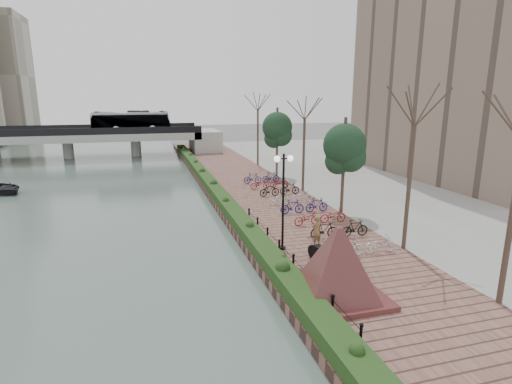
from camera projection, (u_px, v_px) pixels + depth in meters
name	position (u px, v px, depth m)	size (l,w,h in m)	color
ground	(271.00, 294.00, 17.22)	(220.00, 220.00, 0.00)	#59595B
river_water	(33.00, 189.00, 36.68)	(30.00, 130.00, 0.02)	#465852
promenade	(253.00, 192.00, 34.61)	(8.00, 75.00, 0.50)	brown
inland_pavement	(411.00, 182.00, 38.83)	(24.00, 75.00, 0.50)	gray
hedge	(209.00, 182.00, 35.93)	(1.10, 56.00, 0.60)	#173A15
chain_fence	(286.00, 255.00, 19.27)	(0.10, 14.10, 0.70)	black
granite_monument	(338.00, 262.00, 15.62)	(5.46, 5.46, 2.89)	#48211F
lamppost	(283.00, 182.00, 20.15)	(1.02, 0.32, 5.03)	black
motorcycle	(321.00, 252.00, 18.97)	(0.57, 1.82, 1.14)	black
pedestrian	(316.00, 231.00, 21.10)	(0.63, 0.41, 1.73)	brown
bicycle_parking	(298.00, 202.00, 28.54)	(2.40, 19.89, 1.00)	silver
street_trees	(320.00, 159.00, 30.36)	(3.20, 37.12, 6.80)	#35271F
bridge	(81.00, 134.00, 55.10)	(36.00, 10.77, 6.50)	#979792
boat	(3.00, 188.00, 35.16)	(3.21, 4.50, 0.93)	black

